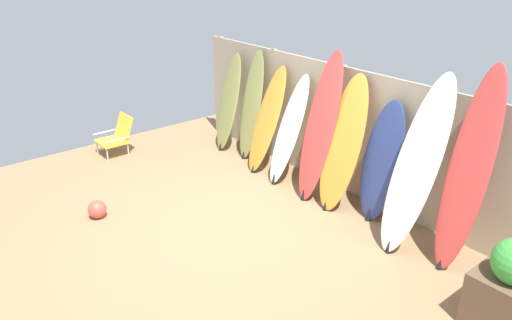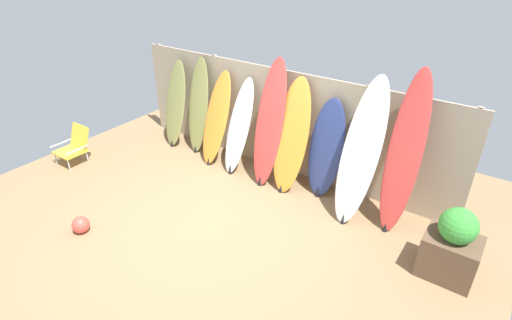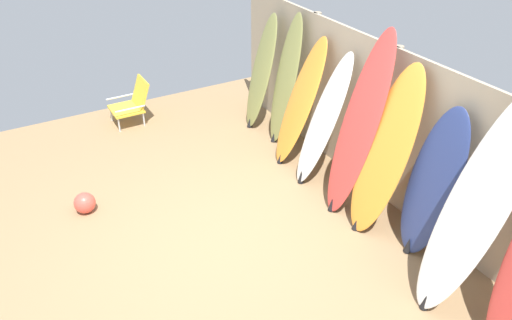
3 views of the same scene
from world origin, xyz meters
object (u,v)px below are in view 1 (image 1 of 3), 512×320
(surfboard_olive_1, at_px, (251,107))
(surfboard_navy_6, at_px, (382,162))
(surfboard_orange_2, at_px, (267,120))
(planter_box, at_px, (509,291))
(surfboard_orange_5, at_px, (343,144))
(beach_chair, at_px, (117,135))
(surfboard_white_3, at_px, (289,131))
(surfboard_red_8, at_px, (469,171))
(beach_ball, at_px, (97,209))
(surfboard_white_7, at_px, (417,165))
(surfboard_red_4, at_px, (320,128))
(surfboard_olive_0, at_px, (228,103))

(surfboard_olive_1, xyz_separation_m, surfboard_navy_6, (2.63, 0.00, -0.10))
(surfboard_orange_2, xyz_separation_m, planter_box, (4.17, -0.65, -0.38))
(surfboard_orange_5, bearing_deg, planter_box, -13.81)
(surfboard_orange_2, bearing_deg, beach_chair, -143.21)
(surfboard_orange_5, bearing_deg, surfboard_white_3, -179.23)
(surfboard_olive_1, xyz_separation_m, surfboard_red_8, (3.82, -0.11, 0.24))
(surfboard_orange_5, distance_m, surfboard_navy_6, 0.57)
(surfboard_white_3, height_order, beach_ball, surfboard_white_3)
(surfboard_white_3, bearing_deg, surfboard_olive_1, 172.81)
(surfboard_white_7, xyz_separation_m, beach_ball, (-2.94, -2.66, -0.90))
(surfboard_white_3, height_order, planter_box, surfboard_white_3)
(planter_box, relative_size, beach_ball, 4.00)
(surfboard_navy_6, height_order, surfboard_white_7, surfboard_white_7)
(surfboard_navy_6, distance_m, beach_ball, 3.74)
(surfboard_red_4, distance_m, surfboard_red_8, 2.13)
(surfboard_olive_1, distance_m, planter_box, 4.78)
(surfboard_olive_1, distance_m, surfboard_red_4, 1.70)
(surfboard_red_8, height_order, beach_chair, surfboard_red_8)
(surfboard_olive_0, bearing_deg, surfboard_orange_2, -2.82)
(surfboard_white_3, height_order, surfboard_navy_6, surfboard_white_3)
(surfboard_olive_1, relative_size, surfboard_orange_5, 0.99)
(surfboard_red_4, height_order, beach_chair, surfboard_red_4)
(surfboard_red_4, bearing_deg, surfboard_red_8, 1.05)
(surfboard_olive_0, relative_size, surfboard_red_8, 0.74)
(surfboard_olive_1, height_order, surfboard_navy_6, surfboard_olive_1)
(surfboard_orange_5, bearing_deg, beach_ball, -122.73)
(surfboard_orange_5, distance_m, surfboard_red_8, 1.75)
(surfboard_navy_6, bearing_deg, surfboard_white_3, -175.12)
(surfboard_white_3, distance_m, surfboard_white_7, 2.22)
(surfboard_white_7, distance_m, surfboard_red_8, 0.58)
(surfboard_red_4, distance_m, surfboard_white_7, 1.57)
(surfboard_olive_0, bearing_deg, surfboard_white_7, -2.19)
(surfboard_olive_0, distance_m, surfboard_white_3, 1.60)
(surfboard_red_4, distance_m, planter_box, 3.13)
(beach_chair, bearing_deg, surfboard_white_3, 39.15)
(surfboard_white_7, relative_size, beach_ball, 8.54)
(surfboard_olive_1, bearing_deg, surfboard_orange_2, -12.10)
(surfboard_white_3, relative_size, beach_ball, 6.67)
(beach_chair, bearing_deg, surfboard_navy_6, 30.36)
(surfboard_red_8, bearing_deg, surfboard_white_7, -170.54)
(surfboard_olive_1, xyz_separation_m, beach_chair, (-1.56, -1.68, -0.55))
(surfboard_olive_1, distance_m, surfboard_white_7, 3.26)
(planter_box, bearing_deg, surfboard_white_3, 170.23)
(surfboard_white_3, distance_m, surfboard_red_4, 0.68)
(surfboard_red_4, height_order, planter_box, surfboard_red_4)
(surfboard_orange_2, distance_m, surfboard_navy_6, 2.11)
(surfboard_red_4, distance_m, beach_chair, 3.66)
(surfboard_olive_0, height_order, surfboard_red_8, surfboard_red_8)
(surfboard_olive_1, bearing_deg, planter_box, -9.20)
(beach_chair, xyz_separation_m, planter_box, (6.27, 0.92, 0.10))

